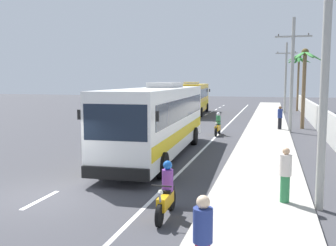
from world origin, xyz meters
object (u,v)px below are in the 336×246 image
object	(u,v)px
motorcycle_trailing	(166,195)
palm_nearest	(304,72)
pedestrian_near_kerb	(285,174)
utility_pole_mid	(292,73)
coach_bus_foreground	(159,118)
utility_pole_nearest	(325,22)
palm_second	(299,69)
motorcycle_beside_bus	(218,126)
utility_pole_far	(286,76)
pedestrian_far_walk	(280,117)
pedestrian_midwalk	(203,238)
coach_bus_far_lane	(193,97)

from	to	relation	value
motorcycle_trailing	palm_nearest	distance (m)	22.71
pedestrian_near_kerb	utility_pole_mid	xyz separation A→B (m)	(0.89, 17.47, 3.36)
pedestrian_near_kerb	utility_pole_mid	world-z (taller)	utility_pole_mid
coach_bus_foreground	utility_pole_mid	size ratio (longest dim) A/B	1.51
utility_pole_mid	palm_nearest	world-z (taller)	utility_pole_mid
utility_pole_nearest	utility_pole_mid	bearing A→B (deg)	90.14
utility_pole_nearest	palm_second	bearing A→B (deg)	87.51
utility_pole_mid	motorcycle_beside_bus	bearing A→B (deg)	-150.03
pedestrian_near_kerb	utility_pole_far	xyz separation A→B (m)	(1.00, 34.95, 3.28)
motorcycle_beside_bus	palm_nearest	size ratio (longest dim) A/B	0.31
coach_bus_foreground	pedestrian_far_walk	xyz separation A→B (m)	(6.13, 11.52, -0.88)
pedestrian_midwalk	palm_nearest	size ratio (longest dim) A/B	0.26
utility_pole_nearest	palm_second	size ratio (longest dim) A/B	1.49
pedestrian_near_kerb	pedestrian_far_walk	distance (m)	18.04
utility_pole_mid	utility_pole_far	world-z (taller)	utility_pole_mid
utility_pole_mid	pedestrian_near_kerb	bearing A→B (deg)	-92.91
pedestrian_far_walk	utility_pole_mid	distance (m)	3.45
pedestrian_far_walk	utility_pole_nearest	distance (m)	18.60
utility_pole_nearest	palm_second	distance (m)	38.32
utility_pole_nearest	utility_pole_mid	world-z (taller)	utility_pole_nearest
motorcycle_beside_bus	palm_second	world-z (taller)	palm_second
utility_pole_far	palm_nearest	distance (m)	15.02
coach_bus_foreground	motorcycle_beside_bus	bearing A→B (deg)	76.80
pedestrian_far_walk	utility_pole_far	bearing A→B (deg)	17.93
palm_second	pedestrian_near_kerb	bearing A→B (deg)	-93.88
motorcycle_beside_bus	palm_nearest	world-z (taller)	palm_nearest
coach_bus_far_lane	palm_nearest	size ratio (longest dim) A/B	1.77
palm_nearest	palm_second	size ratio (longest dim) A/B	0.91
motorcycle_trailing	pedestrian_midwalk	distance (m)	3.87
pedestrian_near_kerb	utility_pole_nearest	distance (m)	4.56
coach_bus_far_lane	motorcycle_trailing	size ratio (longest dim) A/B	5.68
utility_pole_nearest	utility_pole_far	world-z (taller)	utility_pole_nearest
pedestrian_far_walk	palm_second	xyz separation A→B (m)	(2.44, 20.23, 4.19)
pedestrian_midwalk	palm_second	size ratio (longest dim) A/B	0.24
utility_pole_nearest	palm_nearest	world-z (taller)	utility_pole_nearest
coach_bus_far_lane	utility_pole_nearest	distance (m)	32.08
motorcycle_trailing	pedestrian_near_kerb	xyz separation A→B (m)	(3.24, 1.82, 0.37)
pedestrian_far_walk	coach_bus_far_lane	bearing A→B (deg)	57.91
coach_bus_foreground	motorcycle_beside_bus	size ratio (longest dim) A/B	6.42
coach_bus_far_lane	pedestrian_far_walk	distance (m)	15.34
utility_pole_nearest	motorcycle_trailing	bearing A→B (deg)	-156.58
pedestrian_far_walk	utility_pole_nearest	world-z (taller)	utility_pole_nearest
pedestrian_midwalk	utility_pole_mid	bearing A→B (deg)	-38.70
coach_bus_foreground	pedestrian_midwalk	xyz separation A→B (m)	(4.38, -11.83, -0.93)
motorcycle_trailing	utility_pole_far	xyz separation A→B (m)	(4.24, 36.77, 3.65)
pedestrian_near_kerb	palm_nearest	world-z (taller)	palm_nearest
pedestrian_midwalk	motorcycle_trailing	bearing A→B (deg)	-7.12
utility_pole_mid	palm_second	size ratio (longest dim) A/B	1.20
palm_second	motorcycle_trailing	bearing A→B (deg)	-98.28
coach_bus_far_lane	utility_pole_nearest	xyz separation A→B (m)	(10.02, -30.27, 3.57)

